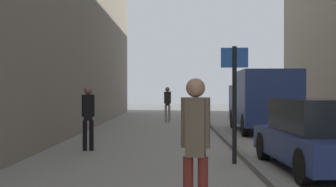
{
  "coord_description": "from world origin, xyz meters",
  "views": [
    {
      "loc": [
        -0.09,
        -1.93,
        1.62
      ],
      "look_at": [
        -0.3,
        14.3,
        1.52
      ],
      "focal_mm": 48.11,
      "sensor_mm": 36.0,
      "label": 1
    }
  ],
  "objects_px": {
    "pedestrian_main_foreground": "(88,113)",
    "parked_car": "(320,135)",
    "street_sign_post": "(234,94)",
    "pedestrian_far_crossing": "(168,102)",
    "pedestrian_mid_block": "(196,141)",
    "delivery_van": "(262,99)"
  },
  "relations": [
    {
      "from": "pedestrian_mid_block",
      "to": "parked_car",
      "type": "xyz_separation_m",
      "value": [
        2.72,
        3.81,
        -0.31
      ]
    },
    {
      "from": "pedestrian_main_foreground",
      "to": "delivery_van",
      "type": "bearing_deg",
      "value": -141.13
    },
    {
      "from": "pedestrian_mid_block",
      "to": "parked_car",
      "type": "bearing_deg",
      "value": 63.42
    },
    {
      "from": "pedestrian_main_foreground",
      "to": "pedestrian_far_crossing",
      "type": "height_order",
      "value": "pedestrian_far_crossing"
    },
    {
      "from": "pedestrian_mid_block",
      "to": "parked_car",
      "type": "height_order",
      "value": "pedestrian_mid_block"
    },
    {
      "from": "pedestrian_main_foreground",
      "to": "parked_car",
      "type": "height_order",
      "value": "pedestrian_main_foreground"
    },
    {
      "from": "pedestrian_far_crossing",
      "to": "delivery_van",
      "type": "xyz_separation_m",
      "value": [
        3.81,
        -5.52,
        0.23
      ]
    },
    {
      "from": "delivery_van",
      "to": "street_sign_post",
      "type": "xyz_separation_m",
      "value": [
        -2.14,
        -7.77,
        0.27
      ]
    },
    {
      "from": "pedestrian_far_crossing",
      "to": "pedestrian_mid_block",
      "type": "bearing_deg",
      "value": -87.46
    },
    {
      "from": "pedestrian_mid_block",
      "to": "parked_car",
      "type": "relative_size",
      "value": 0.41
    },
    {
      "from": "pedestrian_far_crossing",
      "to": "delivery_van",
      "type": "height_order",
      "value": "delivery_van"
    },
    {
      "from": "pedestrian_far_crossing",
      "to": "street_sign_post",
      "type": "relative_size",
      "value": 0.7
    },
    {
      "from": "pedestrian_main_foreground",
      "to": "street_sign_post",
      "type": "height_order",
      "value": "street_sign_post"
    },
    {
      "from": "pedestrian_main_foreground",
      "to": "delivery_van",
      "type": "distance_m",
      "value": 8.1
    },
    {
      "from": "pedestrian_far_crossing",
      "to": "delivery_van",
      "type": "bearing_deg",
      "value": -54.68
    },
    {
      "from": "pedestrian_mid_block",
      "to": "parked_car",
      "type": "distance_m",
      "value": 4.69
    },
    {
      "from": "pedestrian_main_foreground",
      "to": "parked_car",
      "type": "distance_m",
      "value": 6.05
    },
    {
      "from": "pedestrian_main_foreground",
      "to": "parked_car",
      "type": "relative_size",
      "value": 0.41
    },
    {
      "from": "parked_car",
      "to": "street_sign_post",
      "type": "distance_m",
      "value": 2.0
    },
    {
      "from": "pedestrian_mid_block",
      "to": "street_sign_post",
      "type": "bearing_deg",
      "value": 85.73
    },
    {
      "from": "delivery_van",
      "to": "parked_car",
      "type": "xyz_separation_m",
      "value": [
        -0.51,
        -8.57,
        -0.56
      ]
    },
    {
      "from": "pedestrian_main_foreground",
      "to": "pedestrian_mid_block",
      "type": "xyz_separation_m",
      "value": [
        2.57,
        -6.73,
        0.02
      ]
    }
  ]
}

